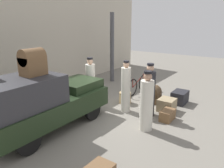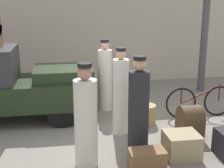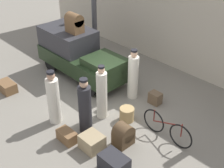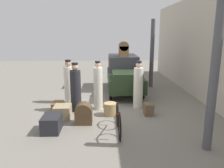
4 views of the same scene
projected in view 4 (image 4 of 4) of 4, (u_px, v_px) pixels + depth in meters
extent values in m
plane|color=gray|center=(107.00, 106.00, 8.68)|extent=(30.00, 30.00, 0.00)
cube|color=beige|center=(213.00, 49.00, 8.32)|extent=(16.00, 0.15, 4.50)
cylinder|color=#4C4C51|center=(152.00, 54.00, 11.49)|extent=(0.21, 0.21, 3.55)
cylinder|color=#4C4C51|center=(214.00, 80.00, 5.07)|extent=(0.21, 0.21, 3.55)
cylinder|color=black|center=(142.00, 92.00, 9.55)|extent=(0.67, 0.12, 0.67)
cylinder|color=black|center=(111.00, 92.00, 9.50)|extent=(0.67, 0.12, 0.67)
cylinder|color=black|center=(135.00, 80.00, 11.88)|extent=(0.67, 0.12, 0.67)
cylinder|color=black|center=(109.00, 80.00, 11.83)|extent=(0.67, 0.12, 0.67)
cube|color=black|center=(124.00, 79.00, 10.62)|extent=(3.86, 1.55, 0.60)
cube|color=#2D2D33|center=(123.00, 63.00, 11.31)|extent=(2.12, 1.42, 0.78)
cube|color=black|center=(127.00, 75.00, 9.30)|extent=(1.35, 1.21, 0.27)
torus|color=black|center=(120.00, 127.00, 5.83)|extent=(0.76, 0.04, 0.76)
torus|color=black|center=(117.00, 114.00, 6.77)|extent=(0.76, 0.04, 0.76)
cylinder|color=#591914|center=(118.00, 114.00, 6.25)|extent=(0.98, 0.04, 0.41)
cylinder|color=#591914|center=(117.00, 108.00, 6.72)|extent=(0.04, 0.04, 0.39)
cylinder|color=#591914|center=(120.00, 120.00, 5.78)|extent=(0.04, 0.04, 0.43)
cylinder|color=tan|center=(110.00, 109.00, 7.69)|extent=(0.46, 0.46, 0.44)
cylinder|color=silver|center=(69.00, 85.00, 8.96)|extent=(0.39, 0.39, 1.51)
sphere|color=tan|center=(68.00, 64.00, 8.77)|extent=(0.24, 0.24, 0.24)
cylinder|color=black|center=(68.00, 61.00, 8.74)|extent=(0.23, 0.23, 0.07)
cylinder|color=#232328|center=(76.00, 91.00, 8.00)|extent=(0.39, 0.39, 1.53)
sphere|color=tan|center=(75.00, 67.00, 7.80)|extent=(0.24, 0.24, 0.24)
cylinder|color=black|center=(75.00, 64.00, 7.77)|extent=(0.23, 0.23, 0.07)
cylinder|color=silver|center=(98.00, 89.00, 8.19)|extent=(0.34, 0.34, 1.60)
sphere|color=tan|center=(98.00, 65.00, 7.99)|extent=(0.21, 0.21, 0.21)
cylinder|color=black|center=(98.00, 62.00, 7.97)|extent=(0.20, 0.20, 0.06)
cylinder|color=silver|center=(138.00, 88.00, 8.37)|extent=(0.36, 0.36, 1.56)
sphere|color=tan|center=(139.00, 65.00, 8.16)|extent=(0.22, 0.22, 0.22)
cylinder|color=black|center=(139.00, 62.00, 8.14)|extent=(0.21, 0.21, 0.06)
cube|color=brown|center=(149.00, 109.00, 7.72)|extent=(0.41, 0.31, 0.41)
cube|color=#232328|center=(52.00, 123.00, 6.41)|extent=(0.75, 0.51, 0.48)
cube|color=brown|center=(58.00, 106.00, 8.12)|extent=(0.61, 0.36, 0.34)
cube|color=#9E8966|center=(63.00, 112.00, 7.41)|extent=(0.60, 0.55, 0.44)
cube|color=brown|center=(72.00, 84.00, 11.66)|extent=(0.73, 0.47, 0.37)
cube|color=#4C3823|center=(84.00, 117.00, 6.98)|extent=(0.44, 0.54, 0.41)
cylinder|color=#4C3823|center=(84.00, 111.00, 6.93)|extent=(0.44, 0.54, 0.54)
cube|color=brown|center=(124.00, 51.00, 10.70)|extent=(0.61, 0.45, 0.49)
cylinder|color=brown|center=(124.00, 46.00, 10.64)|extent=(0.61, 0.45, 0.45)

